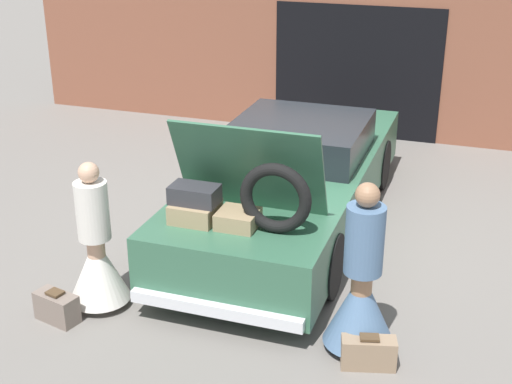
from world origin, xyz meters
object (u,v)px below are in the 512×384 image
(person_left, at_px, (97,256))
(person_right, at_px, (361,293))
(suitcase_beside_left_person, at_px, (57,307))
(suitcase_beside_right_person, at_px, (368,353))
(car, at_px, (292,180))

(person_left, height_order, person_right, person_right)
(person_right, bearing_deg, person_left, 82.83)
(suitcase_beside_left_person, distance_m, suitcase_beside_right_person, 3.03)
(car, distance_m, person_left, 2.77)
(car, distance_m, person_right, 2.68)
(suitcase_beside_left_person, height_order, suitcase_beside_right_person, suitcase_beside_left_person)
(suitcase_beside_left_person, xyz_separation_m, suitcase_beside_right_person, (3.02, 0.25, -0.00))
(car, height_order, person_right, car)
(person_right, height_order, suitcase_beside_left_person, person_right)
(person_right, relative_size, suitcase_beside_right_person, 3.20)
(suitcase_beside_right_person, bearing_deg, suitcase_beside_left_person, -175.26)
(person_left, xyz_separation_m, suitcase_beside_left_person, (-0.25, -0.41, -0.40))
(suitcase_beside_left_person, bearing_deg, person_right, 9.98)
(suitcase_beside_left_person, relative_size, suitcase_beside_right_person, 0.93)
(person_left, distance_m, suitcase_beside_right_person, 2.81)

